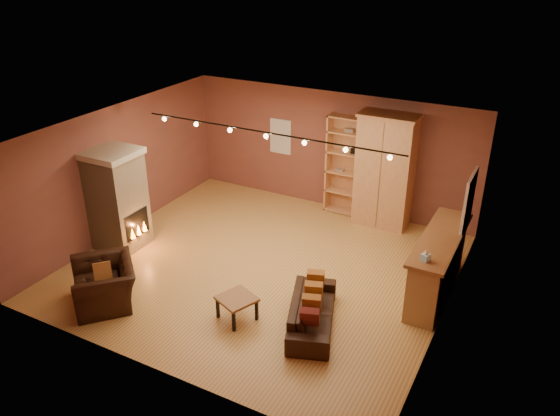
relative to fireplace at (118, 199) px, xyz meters
The scene contains 16 objects.
floor 3.28m from the fireplace, 11.16° to the left, with size 7.00×7.00×0.00m, color #AF803E.
ceiling 3.55m from the fireplace, 11.16° to the left, with size 7.00×7.00×0.00m, color brown.
back_wall 4.92m from the fireplace, 51.69° to the left, with size 7.00×0.02×2.80m, color brown.
left_wall 0.83m from the fireplace, 127.41° to the left, with size 0.02×6.50×2.80m, color brown.
right_wall 6.58m from the fireplace, ahead, with size 0.02×6.50×2.80m, color brown.
fireplace is the anchor object (origin of this frame).
back_window 4.24m from the fireplace, 65.55° to the left, with size 0.56×0.04×0.86m, color silver.
bookcase 5.15m from the fireplace, 46.38° to the left, with size 0.96×0.37×2.34m.
armoire 5.71m from the fireplace, 38.14° to the left, with size 1.26×0.71×2.57m.
bar_counter 6.40m from the fireplace, 11.94° to the left, with size 0.64×2.42×1.16m.
tissue_box 6.21m from the fireplace, ahead, with size 0.17×0.17×0.23m.
right_window 6.84m from the fireplace, 17.08° to the left, with size 0.05×0.90×1.00m, color silver.
loveseat 4.75m from the fireplace, ahead, with size 1.08×1.85×0.75m.
armchair 2.15m from the fireplace, 55.59° to the right, with size 1.39×1.36×1.03m.
coffee_table 3.69m from the fireplace, 16.45° to the right, with size 0.74×0.74×0.43m.
track_rail 3.54m from the fireplace, 14.74° to the left, with size 5.20×0.09×0.13m.
Camera 1 is at (4.61, -7.96, 5.77)m, focal length 35.00 mm.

